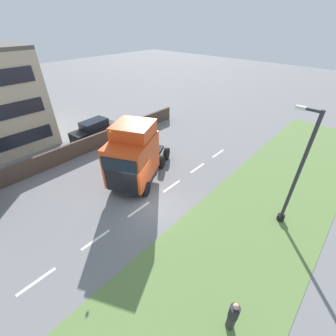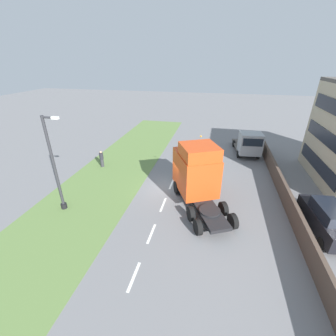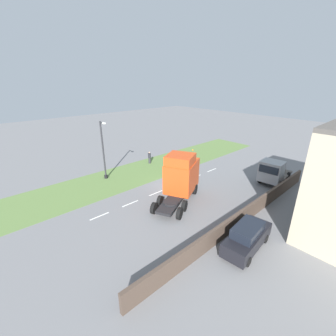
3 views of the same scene
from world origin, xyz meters
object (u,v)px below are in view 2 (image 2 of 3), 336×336
(lorry_cab, at_px, (197,173))
(lamp_post, at_px, (56,171))
(parked_car, at_px, (327,219))
(flatbed_truck, at_px, (249,144))
(pedestrian, at_px, (102,159))

(lorry_cab, bearing_deg, lamp_post, 174.16)
(lorry_cab, xyz_separation_m, lamp_post, (-9.29, -3.38, 0.79))
(parked_car, height_order, lamp_post, lamp_post)
(lorry_cab, relative_size, flatbed_truck, 1.16)
(flatbed_truck, height_order, pedestrian, flatbed_truck)
(lamp_post, relative_size, pedestrian, 4.02)
(parked_car, bearing_deg, pedestrian, 157.22)
(parked_car, relative_size, pedestrian, 2.78)
(pedestrian, bearing_deg, flatbed_truck, 22.14)
(lorry_cab, relative_size, parked_car, 1.47)
(flatbed_truck, relative_size, lamp_post, 0.88)
(parked_car, height_order, pedestrian, parked_car)
(lamp_post, height_order, pedestrian, lamp_post)
(lorry_cab, xyz_separation_m, parked_car, (8.45, -1.98, -1.34))
(flatbed_truck, distance_m, lamp_post, 19.37)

